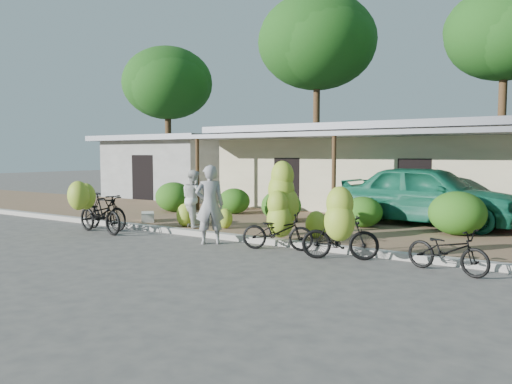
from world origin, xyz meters
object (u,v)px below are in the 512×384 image
(bystander, at_px, (194,199))
(tree_center_right, at_px, (501,32))
(bike_far_left, at_px, (97,212))
(tree_far_center, at_px, (315,41))
(tree_back_left, at_px, (166,82))
(sack_near, at_px, (195,218))
(bike_center, at_px, (280,213))
(bike_right, at_px, (340,229))
(bike_far_right, at_px, (447,250))
(teal_van, at_px, (429,195))
(sack_far, at_px, (148,217))
(vendor, at_px, (210,205))
(bike_left, at_px, (101,209))

(bystander, bearing_deg, tree_center_right, -87.58)
(bike_far_left, bearing_deg, tree_far_center, 10.96)
(tree_back_left, relative_size, sack_near, 9.84)
(bike_center, height_order, bike_right, bike_center)
(bike_far_right, bearing_deg, bystander, 95.45)
(bystander, xyz_separation_m, teal_van, (5.60, 4.23, 0.07))
(sack_near, bearing_deg, bike_far_left, -121.30)
(bike_right, relative_size, sack_far, 2.25)
(bike_center, bearing_deg, bike_right, -129.82)
(sack_far, relative_size, teal_van, 0.14)
(tree_center_right, relative_size, bike_right, 5.73)
(tree_far_center, relative_size, bike_far_left, 5.15)
(tree_center_right, relative_size, bike_far_left, 4.63)
(tree_back_left, relative_size, tree_center_right, 0.87)
(sack_near, bearing_deg, bike_center, -21.07)
(bike_center, relative_size, sack_far, 2.78)
(bike_far_right, bearing_deg, bike_right, 111.87)
(vendor, bearing_deg, teal_van, -166.37)
(bike_center, relative_size, bike_right, 1.24)
(bike_far_right, distance_m, bystander, 7.47)
(tree_center_right, height_order, bike_left, tree_center_right)
(tree_back_left, height_order, tree_center_right, tree_center_right)
(tree_back_left, bearing_deg, vendor, -43.48)
(bike_far_left, height_order, sack_far, bike_far_left)
(tree_center_right, height_order, bike_right, tree_center_right)
(bike_left, height_order, sack_near, bike_left)
(tree_back_left, bearing_deg, teal_van, -20.88)
(tree_center_right, distance_m, sack_near, 16.65)
(vendor, height_order, bystander, vendor)
(bike_left, relative_size, bystander, 1.10)
(bike_center, bearing_deg, bike_far_left, 81.59)
(tree_back_left, xyz_separation_m, tree_far_center, (8.00, 3.00, 1.91))
(tree_back_left, xyz_separation_m, bike_right, (16.10, -12.06, -5.70))
(sack_far, bearing_deg, bystander, -4.82)
(bike_center, bearing_deg, tree_far_center, 4.79)
(tree_far_center, bearing_deg, bike_far_left, -86.96)
(tree_back_left, xyz_separation_m, bike_center, (14.25, -11.34, -5.56))
(tree_back_left, bearing_deg, bike_center, -38.52)
(bystander, bearing_deg, vendor, 166.67)
(teal_van, bearing_deg, sack_near, 126.34)
(sack_far, bearing_deg, bike_far_left, -89.65)
(sack_near, bearing_deg, vendor, -43.02)
(bike_left, relative_size, bike_right, 1.09)
(bike_left, xyz_separation_m, sack_near, (1.86, 2.05, -0.37))
(bike_left, bearing_deg, tree_far_center, 2.26)
(bike_far_left, relative_size, teal_van, 0.39)
(bike_far_left, relative_size, sack_far, 2.78)
(bike_far_left, relative_size, bike_right, 1.24)
(tree_back_left, xyz_separation_m, teal_van, (16.46, -6.28, -5.37))
(bike_right, relative_size, vendor, 0.85)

